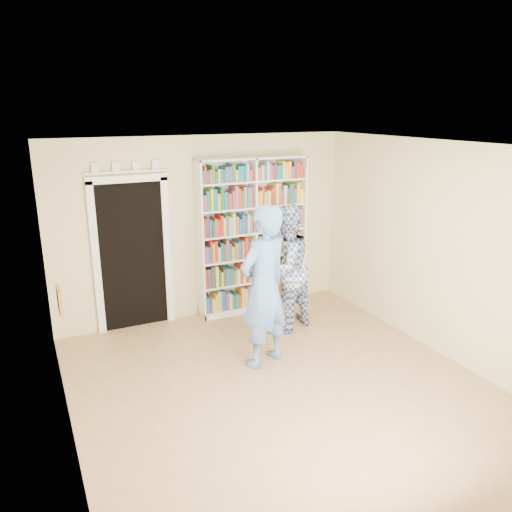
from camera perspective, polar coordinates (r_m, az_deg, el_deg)
The scene contains 11 objects.
floor at distance 5.85m, azimuth 3.31°, elevation -15.06°, with size 5.00×5.00×0.00m, color #986F49.
ceiling at distance 5.00m, azimuth 3.83°, elevation 12.32°, with size 5.00×5.00×0.00m, color white.
wall_back at distance 7.46m, azimuth -5.85°, elevation 3.21°, with size 4.50×4.50×0.00m, color beige.
wall_left at distance 4.67m, azimuth -21.49°, elevation -6.23°, with size 5.00×5.00×0.00m, color beige.
wall_right at distance 6.62m, azimuth 20.81°, elevation 0.45°, with size 5.00×5.00×0.00m, color beige.
bookshelf at distance 7.62m, azimuth -0.43°, elevation 2.41°, with size 1.73×0.32×2.37m.
doorway at distance 7.20m, azimuth -13.99°, elevation 0.89°, with size 1.10×0.08×2.43m.
wall_art at distance 4.84m, azimuth -21.52°, elevation -4.80°, with size 0.03×0.25×0.25m, color brown.
man_blue at distance 5.99m, azimuth 0.90°, elevation -3.59°, with size 0.73×0.48×2.01m, color #4F7DB0.
man_plaid at distance 6.99m, azimuth 3.28°, elevation -1.45°, with size 0.88×0.69×1.81m, color navy.
paper_sheet at distance 6.87m, azimuth 4.70°, elevation -1.45°, with size 0.20×0.01×0.28m, color white.
Camera 1 is at (-2.45, -4.34, 3.07)m, focal length 35.00 mm.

